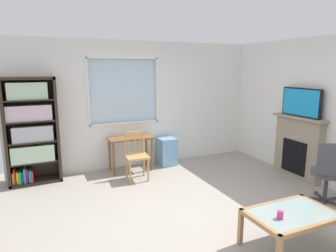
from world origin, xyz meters
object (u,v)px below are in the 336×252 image
Objects in this scene: bookshelf at (31,129)px; wooden_chair at (137,155)px; coffee_table at (292,217)px; sippy_cup at (280,215)px; tv at (301,102)px; plastic_drawer_unit at (167,151)px; office_chair at (329,170)px; fireplace at (298,147)px; desk_under_window at (131,143)px.

wooden_chair is at bearing -19.26° from bookshelf.
coffee_table is 11.35× the size of sippy_cup.
tv is 0.84× the size of coffee_table.
plastic_drawer_unit is 0.59× the size of office_chair.
bookshelf reaches higher than sippy_cup.
fireplace is at bearing -22.24° from wooden_chair.
bookshelf is 2.26× the size of tv.
desk_under_window is (1.82, -0.11, -0.42)m from bookshelf.
desk_under_window is 3.58m from office_chair.
fireplace is at bearing 64.32° from office_chair.
plastic_drawer_unit is 0.58× the size of coffee_table.
bookshelf is 1.89× the size of coffee_table.
coffee_table is at bearing -75.25° from desk_under_window.
coffee_table is at bearing -138.44° from fireplace.
bookshelf is at bearing 125.00° from sippy_cup.
plastic_drawer_unit is at bearing 138.90° from fireplace.
wooden_chair is at bearing -95.11° from desk_under_window.
fireplace reaches higher than office_chair.
desk_under_window reaches higher than sippy_cup.
wooden_chair is (-0.05, -0.51, -0.12)m from desk_under_window.
tv is 9.49× the size of sippy_cup.
fireplace is at bearing -30.90° from desk_under_window.
plastic_drawer_unit reaches higher than sippy_cup.
sippy_cup is at bearing -76.47° from wooden_chair.
sippy_cup is (2.48, -3.53, -0.50)m from bookshelf.
desk_under_window is 1.00× the size of wooden_chair.
plastic_drawer_unit is (2.64, -0.06, -0.70)m from bookshelf.
bookshelf is 1.87m from desk_under_window.
desk_under_window is 3.37m from tv.
tv reaches higher than plastic_drawer_unit.
office_chair is (-0.49, -1.06, -0.90)m from tv.
tv is (2.79, -1.68, 0.87)m from desk_under_window.
sippy_cup is (-1.64, -0.68, -0.06)m from office_chair.
tv is at bearing 39.28° from sippy_cup.
office_chair is at bearing 22.58° from sippy_cup.
desk_under_window is 0.76× the size of fireplace.
tv is at bearing -21.19° from bookshelf.
desk_under_window is 0.88× the size of coffee_table.
bookshelf is 4.34m from sippy_cup.
fireplace is 0.86m from tv.
wooden_chair reaches higher than desk_under_window.
tv reaches higher than sippy_cup.
tv is at bearing 41.83° from coffee_table.
plastic_drawer_unit is at bearing 32.95° from wooden_chair.
bookshelf reaches higher than fireplace.
office_chair reaches higher than sippy_cup.
tv reaches higher than office_chair.
sippy_cup is (-2.14, -1.75, -0.96)m from tv.
office_chair is at bearing -50.07° from desk_under_window.
wooden_chair is 3.24m from office_chair.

